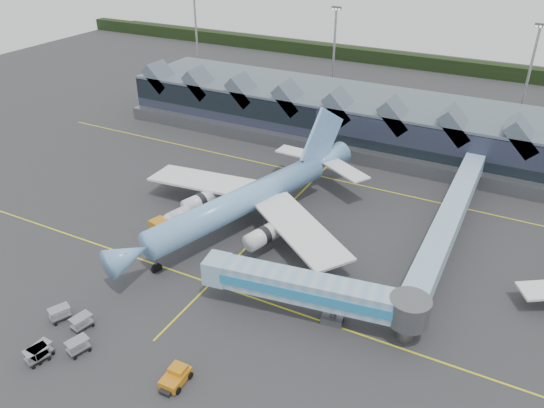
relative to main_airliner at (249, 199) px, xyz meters
The scene contains 10 objects.
ground 9.24m from the main_airliner, 68.64° to the right, with size 260.00×260.00×0.00m, color #2A2A2D.
taxi_stripes 5.89m from the main_airliner, 39.96° to the left, with size 120.00×60.00×0.01m.
tree_line_far 102.54m from the main_airliner, 88.35° to the left, with size 260.00×4.00×4.00m, color black.
terminal 39.88m from the main_airliner, 93.05° to the left, with size 90.00×22.25×12.52m.
light_masts 60.76m from the main_airliner, 66.57° to the left, with size 132.40×42.56×22.45m.
main_airliner is the anchor object (origin of this frame).
jet_bridge 24.12m from the main_airliner, 38.71° to the right, with size 27.30×7.63×5.82m.
fuel_truck 10.98m from the main_airliner, 145.62° to the right, with size 4.79×9.96×3.33m.
pushback_tug 32.64m from the main_airliner, 74.08° to the right, with size 2.52×3.88×1.68m.
baggage_carts 33.38m from the main_airliner, 100.83° to the right, with size 8.31×8.83×1.68m.
Camera 1 is at (32.99, -53.80, 43.78)m, focal length 35.00 mm.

